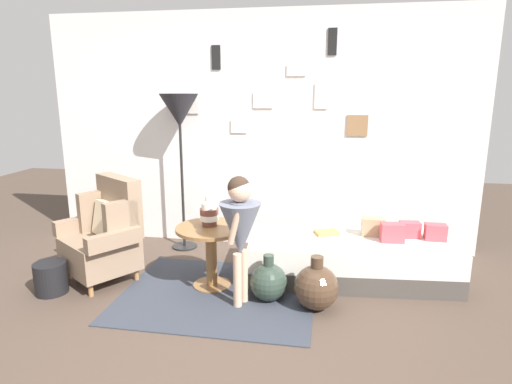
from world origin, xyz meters
TOP-DOWN VIEW (x-y plane):
  - ground_plane at (0.00, 0.00)m, footprint 12.00×12.00m
  - gallery_wall at (0.00, 1.95)m, footprint 4.80×0.12m
  - rug at (-0.12, 0.56)m, footprint 1.68×1.39m
  - armchair at (-1.24, 0.71)m, footprint 0.90×0.85m
  - daybed at (1.03, 1.11)m, footprint 1.96×0.95m
  - pillow_head at (1.80, 1.19)m, footprint 0.19×0.12m
  - pillow_mid at (1.58, 1.24)m, footprint 0.19×0.14m
  - pillow_back at (1.40, 1.08)m, footprint 0.22×0.14m
  - pillow_extra at (1.24, 1.22)m, footprint 0.21×0.12m
  - side_table at (-0.22, 0.71)m, footprint 0.63×0.63m
  - vase_striped at (-0.24, 0.74)m, footprint 0.17×0.17m
  - floor_lamp at (-0.80, 1.64)m, footprint 0.42×0.42m
  - person_child at (0.11, 0.41)m, footprint 0.34×0.34m
  - book_on_daybed at (0.80, 1.19)m, footprint 0.26×0.23m
  - demijohn_near at (0.33, 0.53)m, footprint 0.32×0.32m
  - demijohn_far at (0.74, 0.45)m, footprint 0.37×0.37m
  - magazine_basket at (-1.59, 0.34)m, footprint 0.28×0.28m

SIDE VIEW (x-z plane):
  - ground_plane at x=0.00m, z-range 0.00..0.00m
  - rug at x=-0.12m, z-range 0.00..0.01m
  - magazine_basket at x=-1.59m, z-range 0.00..0.28m
  - demijohn_near at x=0.33m, z-range -0.04..0.37m
  - demijohn_far at x=0.74m, z-range -0.04..0.42m
  - daybed at x=1.03m, z-range 0.00..0.40m
  - side_table at x=-0.22m, z-range 0.13..0.70m
  - book_on_daybed at x=0.80m, z-range 0.40..0.43m
  - armchair at x=-1.24m, z-range -0.05..0.92m
  - pillow_mid at x=1.58m, z-range 0.40..0.55m
  - pillow_head at x=1.80m, z-range 0.40..0.55m
  - pillow_extra at x=1.24m, z-range 0.40..0.57m
  - pillow_back at x=1.40m, z-range 0.40..0.57m
  - vase_striped at x=-0.24m, z-range 0.55..0.82m
  - person_child at x=0.11m, z-range 0.15..1.25m
  - gallery_wall at x=0.00m, z-range 0.00..2.60m
  - floor_lamp at x=-0.80m, z-range 0.63..2.36m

